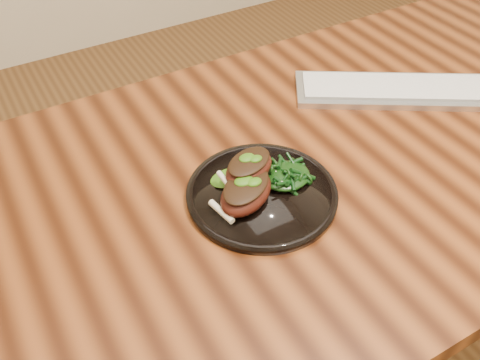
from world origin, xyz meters
The scene contains 7 objects.
desk centered at (0.00, 0.00, 0.67)m, with size 1.60×0.80×0.75m.
plate centered at (-0.24, -0.04, 0.76)m, with size 0.25×0.25×0.02m.
lamb_chop_front centered at (-0.28, -0.05, 0.79)m, with size 0.13×0.12×0.05m.
lamb_chop_back centered at (-0.25, -0.01, 0.80)m, with size 0.11×0.09×0.04m.
herb_smear centered at (-0.27, 0.01, 0.77)m, with size 0.07×0.05×0.00m, color #1E4A08.
greens_heap centered at (-0.19, -0.04, 0.78)m, with size 0.09×0.08×0.03m.
keyboard centered at (0.17, 0.09, 0.76)m, with size 0.42×0.32×0.02m.
Camera 1 is at (-0.59, -0.58, 1.38)m, focal length 40.00 mm.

